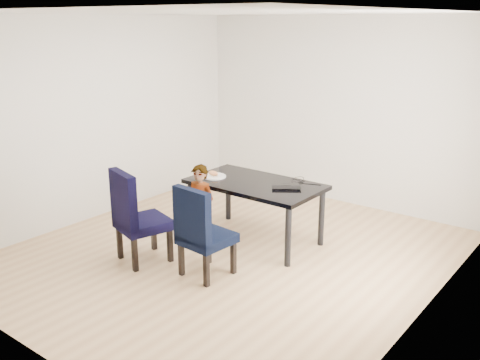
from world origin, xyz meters
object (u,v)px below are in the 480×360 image
Objects in this scene: dining_table at (255,211)px; plate at (214,176)px; chair_right at (207,230)px; child at (200,209)px; laptop at (286,187)px; chair_left at (143,216)px.

dining_table is 5.39× the size of plate.
dining_table is 1.08m from chair_right.
child is 3.14× the size of laptop.
chair_left reaches higher than child.
chair_right is 3.01× the size of laptop.
chair_right is at bearing -45.61° from child.
child reaches higher than chair_right.
chair_left is at bearing 13.84° from laptop.
dining_table is 1.59× the size of chair_right.
laptop is (0.95, 0.18, 0.00)m from plate.
laptop reaches higher than plate.
laptop is (1.07, 1.27, 0.23)m from chair_left.
laptop is (0.42, 0.04, 0.39)m from dining_table.
laptop is at bearing 6.17° from dining_table.
chair_left is 1.12m from plate.
chair_left is at bearing -118.04° from dining_table.
chair_right is 1.17m from laptop.
child is at bearing 76.57° from chair_left.
child is (-0.31, -0.65, 0.15)m from dining_table.
plate is at bearing 101.02° from chair_left.
chair_left is at bearing -96.00° from plate.
chair_right is at bearing 40.28° from laptop.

